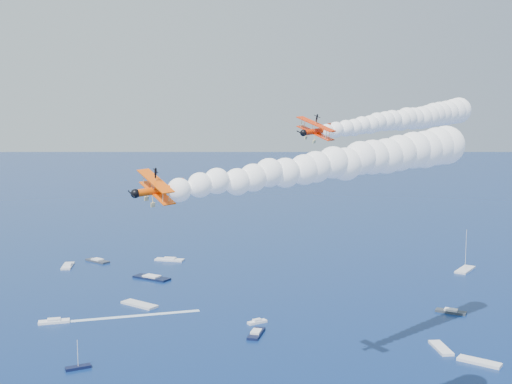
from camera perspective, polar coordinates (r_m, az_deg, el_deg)
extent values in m
cube|color=white|center=(193.78, -17.77, -11.08)|extent=(8.70, 2.98, 0.70)
cube|color=white|center=(166.05, 19.51, -14.25)|extent=(8.69, 10.02, 0.70)
cube|color=white|center=(184.50, 0.11, -11.66)|extent=(6.04, 3.21, 0.70)
cube|color=#303641|center=(265.52, -14.12, -6.05)|extent=(9.46, 11.40, 0.70)
cube|color=silver|center=(261.93, -7.82, -6.08)|extent=(12.11, 9.13, 0.70)
cube|color=black|center=(159.60, -15.76, -15.00)|extent=(6.08, 2.76, 0.70)
cube|color=black|center=(234.76, -9.40, -7.65)|extent=(13.11, 13.67, 0.70)
cube|color=silver|center=(259.95, -16.64, -6.42)|extent=(5.50, 11.80, 0.70)
cube|color=#2D333C|center=(202.30, 17.19, -10.29)|extent=(8.35, 8.36, 0.70)
cube|color=white|center=(172.12, 16.36, -13.36)|extent=(5.01, 10.18, 0.70)
cube|color=black|center=(175.46, 0.02, -12.67)|extent=(7.40, 9.62, 0.70)
cube|color=silver|center=(256.38, 18.35, -6.67)|extent=(13.04, 11.51, 0.70)
cube|color=silver|center=(203.87, -10.48, -9.95)|extent=(10.96, 12.62, 0.70)
cube|color=white|center=(194.24, -10.76, -10.92)|extent=(38.04, 2.97, 0.04)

